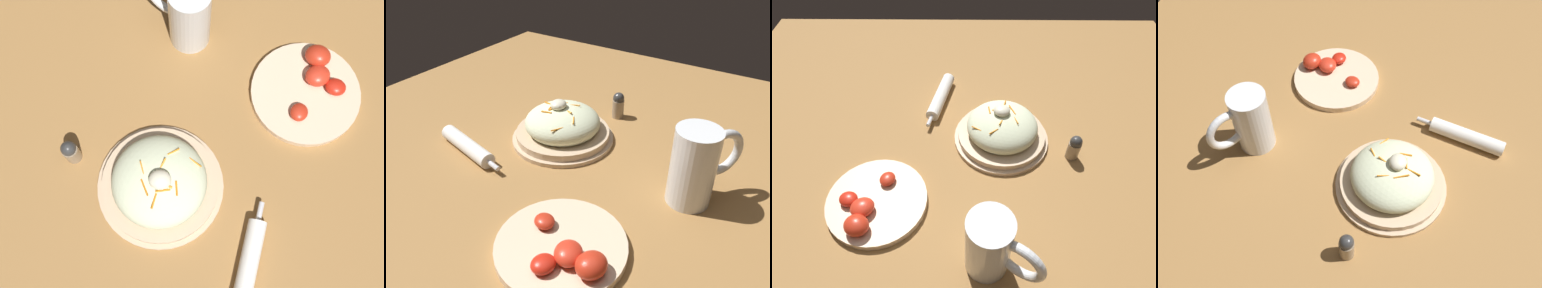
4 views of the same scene
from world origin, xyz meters
TOP-DOWN VIEW (x-y plane):
  - ground_plane at (0.00, 0.00)m, footprint 1.43×1.43m
  - salad_plate at (0.09, 0.10)m, footprint 0.24×0.24m
  - beer_mug at (0.04, -0.23)m, footprint 0.14×0.11m
  - napkin_roll at (-0.07, 0.24)m, footprint 0.07×0.21m
  - tomato_plate at (-0.20, -0.10)m, footprint 0.22×0.22m
  - salt_shaker at (0.26, 0.04)m, footprint 0.03×0.03m

SIDE VIEW (x-z plane):
  - ground_plane at x=0.00m, z-range 0.00..0.00m
  - tomato_plate at x=-0.20m, z-range -0.01..0.04m
  - napkin_roll at x=-0.07m, z-range 0.00..0.03m
  - salt_shaker at x=0.26m, z-range 0.00..0.07m
  - salad_plate at x=0.09m, z-range -0.02..0.09m
  - beer_mug at x=0.04m, z-range -0.01..0.15m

